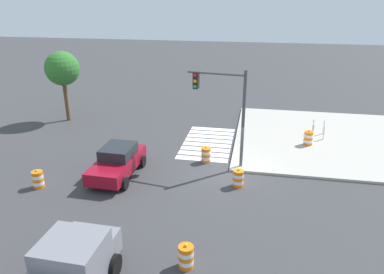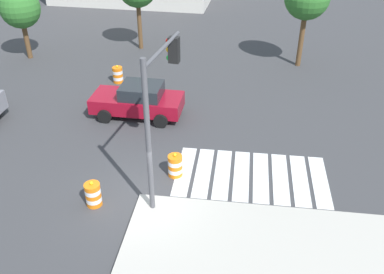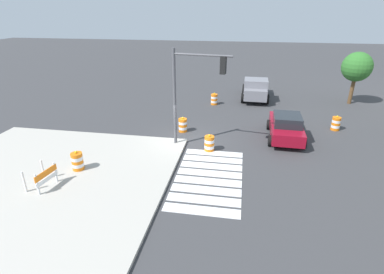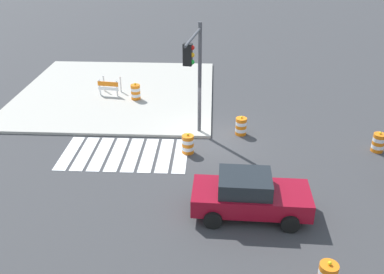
% 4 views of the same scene
% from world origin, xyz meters
% --- Properties ---
extents(ground_plane, '(120.00, 120.00, 0.00)m').
position_xyz_m(ground_plane, '(0.00, 0.00, 0.00)').
color(ground_plane, '#38383A').
extents(sidewalk_corner, '(12.00, 12.00, 0.15)m').
position_xyz_m(sidewalk_corner, '(6.00, -6.00, 0.07)').
color(sidewalk_corner, '#ADA89E').
rests_on(sidewalk_corner, ground).
extents(crosswalk_stripes, '(5.85, 3.20, 0.02)m').
position_xyz_m(crosswalk_stripes, '(4.00, 1.80, 0.01)').
color(crosswalk_stripes, silver).
rests_on(crosswalk_stripes, ground).
extents(sports_car, '(4.36, 2.24, 1.63)m').
position_xyz_m(sports_car, '(-1.46, 5.98, 0.81)').
color(sports_car, maroon).
rests_on(sports_car, ground).
extents(traffic_barrel_near_corner, '(0.56, 0.56, 1.02)m').
position_xyz_m(traffic_barrel_near_corner, '(-7.88, 0.88, 0.45)').
color(traffic_barrel_near_corner, orange).
rests_on(traffic_barrel_near_corner, ground).
extents(traffic_barrel_crosswalk_end, '(0.56, 0.56, 1.02)m').
position_xyz_m(traffic_barrel_crosswalk_end, '(-1.52, -0.58, 0.45)').
color(traffic_barrel_crosswalk_end, orange).
rests_on(traffic_barrel_crosswalk_end, ground).
extents(traffic_barrel_median_far, '(0.56, 0.56, 1.02)m').
position_xyz_m(traffic_barrel_median_far, '(1.06, 1.48, 0.45)').
color(traffic_barrel_median_far, orange).
rests_on(traffic_barrel_median_far, ground).
extents(traffic_barrel_on_sidewalk, '(0.56, 0.56, 1.02)m').
position_xyz_m(traffic_barrel_on_sidewalk, '(4.56, -4.71, 0.60)').
color(traffic_barrel_on_sidewalk, orange).
rests_on(traffic_barrel_on_sidewalk, sidewalk_corner).
extents(construction_barricade, '(1.33, 0.93, 1.00)m').
position_xyz_m(construction_barricade, '(6.29, -5.35, 0.72)').
color(construction_barricade, silver).
rests_on(construction_barricade, sidewalk_corner).
extents(traffic_light_pole, '(0.70, 3.26, 5.50)m').
position_xyz_m(traffic_light_pole, '(0.76, 0.53, 3.91)').
color(traffic_light_pole, '#4C4C51').
rests_on(traffic_light_pole, sidewalk_corner).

